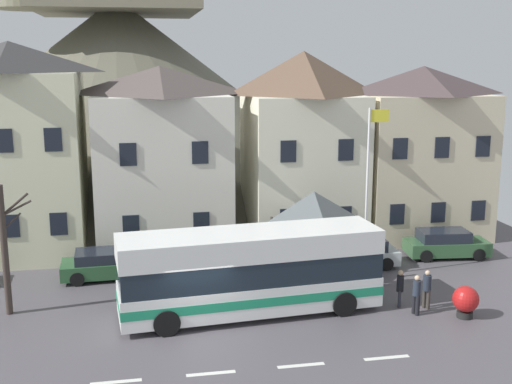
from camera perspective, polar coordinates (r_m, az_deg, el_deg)
The scene contains 19 objects.
ground_plane at distance 23.95m, azimuth -4.85°, elevation -12.84°, with size 40.00×60.00×0.07m.
townhouse_01 at distance 34.27m, azimuth -20.67°, elevation 3.45°, with size 6.53×5.60×10.80m.
townhouse_02 at distance 34.43m, azimuth -8.41°, elevation 3.10°, with size 6.88×6.77×9.58m.
townhouse_03 at distance 35.04m, azimuth 4.19°, elevation 3.99°, with size 6.00×5.84×10.36m.
townhouse_04 at distance 37.12m, azimuth 14.44°, elevation 3.46°, with size 6.97×5.27×9.55m.
hilltop_castle at distance 50.25m, azimuth -12.14°, elevation 8.89°, with size 38.11×38.11×21.46m.
transit_bus at distance 25.26m, azimuth -0.49°, elevation -7.23°, with size 10.49×3.41×3.37m.
bus_shelter at distance 29.66m, azimuth 5.19°, elevation -1.44°, with size 3.60×3.60×3.95m.
parked_car_00 at distance 34.03m, azimuth 16.60°, elevation -4.47°, with size 4.26×2.15×1.40m.
parked_car_01 at distance 30.38m, azimuth -13.08°, elevation -6.30°, with size 4.38×2.08×1.31m.
parked_car_02 at distance 31.51m, azimuth 8.87°, elevation -5.40°, with size 4.26×1.99×1.41m.
pedestrian_00 at distance 26.24m, azimuth 14.15°, elevation -8.87°, with size 0.31×0.39×1.62m.
pedestrian_01 at distance 29.05m, azimuth 10.73°, elevation -6.40°, with size 0.36×0.36×1.63m.
pedestrian_02 at distance 26.84m, azimuth 12.77°, elevation -8.21°, with size 0.29×0.30×1.56m.
pedestrian_03 at distance 26.91m, azimuth 15.04°, elevation -8.21°, with size 0.33×0.33×1.62m.
public_bench at distance 32.08m, azimuth 0.67°, elevation -5.34°, with size 1.55×0.48×0.87m.
flagpole at distance 29.15m, azimuth 10.05°, elevation 0.86°, with size 0.95×0.10×7.82m.
harbour_buoy at distance 26.50m, azimuth 18.24°, elevation -9.19°, with size 1.03×1.03×1.28m.
bare_tree_00 at distance 26.77m, azimuth -21.52°, elevation -4.59°, with size 1.35×1.23×5.23m.
Camera 1 is at (-2.05, -21.66, 9.96)m, focal length 44.72 mm.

